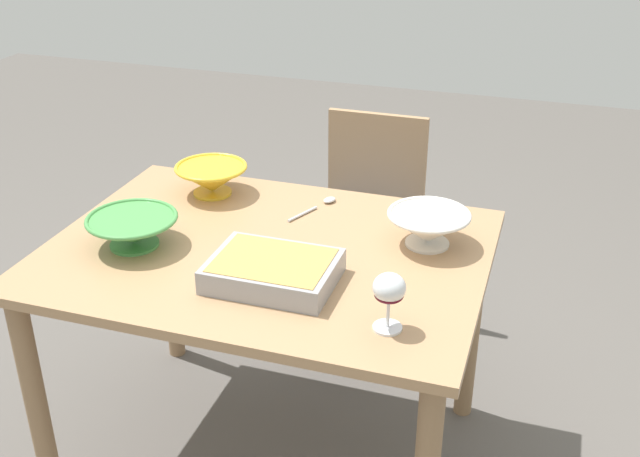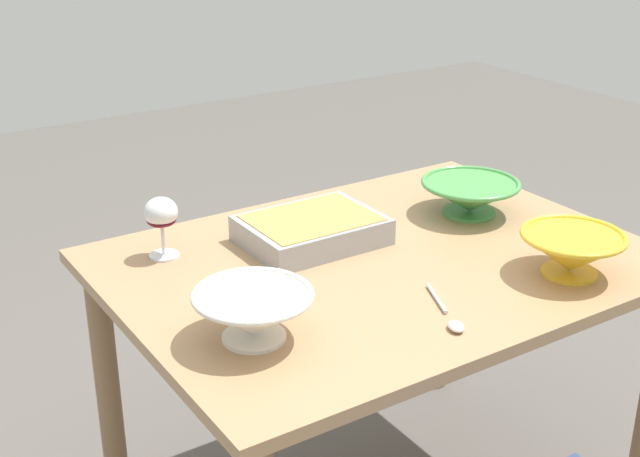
{
  "view_description": "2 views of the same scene",
  "coord_description": "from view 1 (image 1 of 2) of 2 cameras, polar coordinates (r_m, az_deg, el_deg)",
  "views": [
    {
      "loc": [
        0.71,
        -1.71,
        1.72
      ],
      "look_at": [
        0.16,
        -0.02,
        0.82
      ],
      "focal_mm": 43.4,
      "sensor_mm": 36.0,
      "label": 1
    },
    {
      "loc": [
        1.07,
        1.4,
        1.54
      ],
      "look_at": [
        0.09,
        -0.11,
        0.78
      ],
      "focal_mm": 48.54,
      "sensor_mm": 36.0,
      "label": 2
    }
  ],
  "objects": [
    {
      "name": "mixing_bowl",
      "position": [
        2.11,
        7.99,
        0.12
      ],
      "size": [
        0.23,
        0.23,
        0.1
      ],
      "color": "white",
      "rests_on": "dining_table"
    },
    {
      "name": "casserole_dish",
      "position": [
        1.93,
        -3.49,
        -3.04
      ],
      "size": [
        0.31,
        0.23,
        0.06
      ],
      "color": "#99999E",
      "rests_on": "dining_table"
    },
    {
      "name": "ground_plane",
      "position": [
        2.52,
        -3.43,
        -16.1
      ],
      "size": [
        8.0,
        8.0,
        0.0
      ],
      "primitive_type": "plane",
      "color": "#5B5651"
    },
    {
      "name": "dining_table",
      "position": [
        2.15,
        -3.87,
        -3.91
      ],
      "size": [
        1.18,
        0.88,
        0.72
      ],
      "color": "tan",
      "rests_on": "ground_plane"
    },
    {
      "name": "serving_bowl",
      "position": [
        2.15,
        -13.63,
        -0.06
      ],
      "size": [
        0.25,
        0.25,
        0.09
      ],
      "color": "#4C994C",
      "rests_on": "dining_table"
    },
    {
      "name": "chair",
      "position": [
        2.87,
        3.44,
        0.81
      ],
      "size": [
        0.39,
        0.45,
        0.82
      ],
      "color": "#334772",
      "rests_on": "ground_plane"
    },
    {
      "name": "wine_glass",
      "position": [
        1.72,
        5.12,
        -4.65
      ],
      "size": [
        0.08,
        0.08,
        0.14
      ],
      "color": "white",
      "rests_on": "dining_table"
    },
    {
      "name": "serving_spoon",
      "position": [
        2.33,
        0.12,
        1.82
      ],
      "size": [
        0.1,
        0.2,
        0.01
      ],
      "color": "silver",
      "rests_on": "dining_table"
    },
    {
      "name": "small_bowl",
      "position": [
        2.42,
        -8.0,
        3.71
      ],
      "size": [
        0.22,
        0.22,
        0.1
      ],
      "color": "yellow",
      "rests_on": "dining_table"
    }
  ]
}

